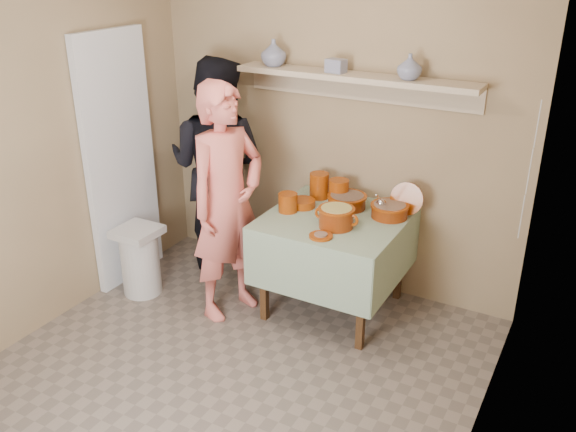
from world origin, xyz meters
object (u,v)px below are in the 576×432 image
Objects in this scene: person_cook at (227,203)px; serving_table at (335,232)px; person_helper at (218,166)px; cazuela_rice at (336,216)px; trash_bin at (140,260)px.

person_cook is 1.79× the size of serving_table.
cazuela_rice is (1.23, -0.35, -0.05)m from person_helper.
person_cook is 0.97m from trash_bin.
person_cook reaches higher than serving_table.
trash_bin is at bearing 62.43° from person_helper.
trash_bin is (-0.76, -0.14, -0.59)m from person_cook.
person_cook is at bearing 10.47° from trash_bin.
person_cook is at bearing 123.51° from person_helper.
person_helper is 1.83× the size of serving_table.
person_helper is 1.20m from serving_table.
serving_table is (0.68, 0.38, -0.23)m from person_cook.
cazuela_rice is 1.65m from trash_bin.
cazuela_rice reaches higher than serving_table.
person_helper is at bearing 164.09° from cazuela_rice.
trash_bin is (-0.27, -0.71, -0.61)m from person_helper.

